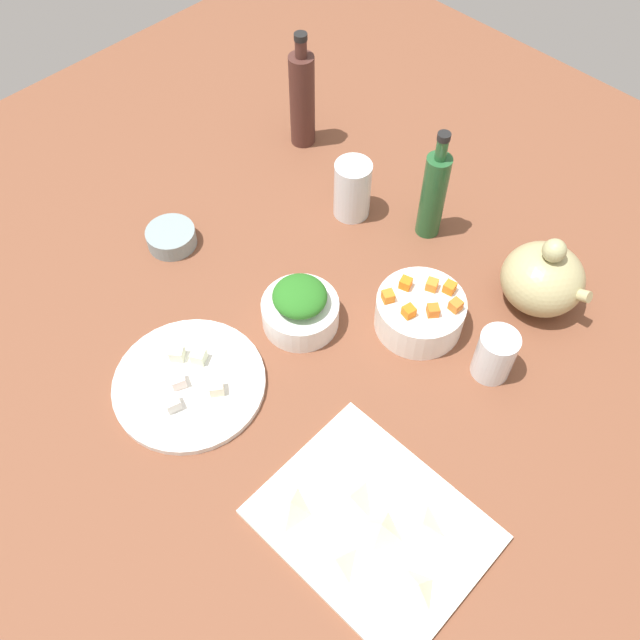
% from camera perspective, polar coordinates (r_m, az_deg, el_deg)
% --- Properties ---
extents(tabletop, '(1.90, 1.90, 0.03)m').
position_cam_1_polar(tabletop, '(1.16, 0.00, -1.87)').
color(tabletop, brown).
rests_on(tabletop, ground).
extents(cutting_board, '(0.31, 0.25, 0.01)m').
position_cam_1_polar(cutting_board, '(1.00, 4.43, -16.61)').
color(cutting_board, white).
rests_on(cutting_board, tabletop).
extents(plate_tofu, '(0.24, 0.24, 0.01)m').
position_cam_1_polar(plate_tofu, '(1.11, -10.81, -5.21)').
color(plate_tofu, white).
rests_on(plate_tofu, tabletop).
extents(bowl_greens, '(0.13, 0.13, 0.05)m').
position_cam_1_polar(bowl_greens, '(1.15, -1.55, 0.68)').
color(bowl_greens, white).
rests_on(bowl_greens, tabletop).
extents(bowl_carrots, '(0.15, 0.15, 0.06)m').
position_cam_1_polar(bowl_carrots, '(1.15, 8.28, 0.59)').
color(bowl_carrots, white).
rests_on(bowl_carrots, tabletop).
extents(bowl_small_side, '(0.09, 0.09, 0.03)m').
position_cam_1_polar(bowl_small_side, '(1.29, -12.26, 6.74)').
color(bowl_small_side, gray).
rests_on(bowl_small_side, tabletop).
extents(teapot, '(0.16, 0.14, 0.15)m').
position_cam_1_polar(teapot, '(1.21, 18.06, 3.31)').
color(teapot, tan).
rests_on(teapot, tabletop).
extents(bottle_0, '(0.05, 0.05, 0.24)m').
position_cam_1_polar(bottle_0, '(1.42, -1.50, 17.94)').
color(bottle_0, '#4B2923').
rests_on(bottle_0, tabletop).
extents(bottle_1, '(0.05, 0.05, 0.23)m').
position_cam_1_polar(bottle_1, '(1.25, 9.42, 10.34)').
color(bottle_1, '#265C30').
rests_on(bottle_1, tabletop).
extents(drinking_glass_0, '(0.06, 0.06, 0.09)m').
position_cam_1_polar(drinking_glass_0, '(1.11, 14.35, -2.82)').
color(drinking_glass_0, white).
rests_on(drinking_glass_0, tabletop).
extents(drinking_glass_1, '(0.07, 0.07, 0.12)m').
position_cam_1_polar(drinking_glass_1, '(1.29, 2.71, 10.80)').
color(drinking_glass_1, white).
rests_on(drinking_glass_1, tabletop).
extents(carrot_cube_0, '(0.03, 0.03, 0.02)m').
position_cam_1_polar(carrot_cube_0, '(1.11, 9.38, 0.79)').
color(carrot_cube_0, orange).
rests_on(carrot_cube_0, bowl_carrots).
extents(carrot_cube_1, '(0.02, 0.02, 0.02)m').
position_cam_1_polar(carrot_cube_1, '(1.12, 11.22, 1.20)').
color(carrot_cube_1, orange).
rests_on(carrot_cube_1, bowl_carrots).
extents(carrot_cube_2, '(0.02, 0.02, 0.02)m').
position_cam_1_polar(carrot_cube_2, '(1.11, 5.68, 1.98)').
color(carrot_cube_2, orange).
rests_on(carrot_cube_2, bowl_carrots).
extents(carrot_cube_3, '(0.02, 0.02, 0.02)m').
position_cam_1_polar(carrot_cube_3, '(1.14, 10.73, 2.67)').
color(carrot_cube_3, orange).
rests_on(carrot_cube_3, bowl_carrots).
extents(carrot_cube_4, '(0.02, 0.02, 0.02)m').
position_cam_1_polar(carrot_cube_4, '(1.10, 7.39, 0.71)').
color(carrot_cube_4, orange).
rests_on(carrot_cube_4, bowl_carrots).
extents(carrot_cube_5, '(0.02, 0.02, 0.02)m').
position_cam_1_polar(carrot_cube_5, '(1.14, 9.29, 2.91)').
color(carrot_cube_5, orange).
rests_on(carrot_cube_5, bowl_carrots).
extents(carrot_cube_6, '(0.02, 0.02, 0.02)m').
position_cam_1_polar(carrot_cube_6, '(1.13, 7.14, 3.06)').
color(carrot_cube_6, orange).
rests_on(carrot_cube_6, bowl_carrots).
extents(chopped_greens_mound, '(0.11, 0.11, 0.04)m').
position_cam_1_polar(chopped_greens_mound, '(1.11, -1.60, 2.07)').
color(chopped_greens_mound, '#297021').
rests_on(chopped_greens_mound, bowl_greens).
extents(tofu_cube_0, '(0.03, 0.03, 0.02)m').
position_cam_1_polar(tofu_cube_0, '(1.10, -11.74, -4.95)').
color(tofu_cube_0, white).
rests_on(tofu_cube_0, plate_tofu).
extents(tofu_cube_1, '(0.03, 0.03, 0.02)m').
position_cam_1_polar(tofu_cube_1, '(1.08, -8.61, -5.57)').
color(tofu_cube_1, '#F6ECC9').
rests_on(tofu_cube_1, plate_tofu).
extents(tofu_cube_2, '(0.03, 0.03, 0.02)m').
position_cam_1_polar(tofu_cube_2, '(1.08, -12.17, -6.79)').
color(tofu_cube_2, silver).
rests_on(tofu_cube_2, plate_tofu).
extents(tofu_cube_3, '(0.03, 0.03, 0.02)m').
position_cam_1_polar(tofu_cube_3, '(1.12, -10.07, -2.98)').
color(tofu_cube_3, '#E8F2CF').
rests_on(tofu_cube_3, plate_tofu).
extents(tofu_cube_4, '(0.03, 0.03, 0.02)m').
position_cam_1_polar(tofu_cube_4, '(1.13, -11.81, -2.73)').
color(tofu_cube_4, silver).
rests_on(tofu_cube_4, plate_tofu).
extents(dumpling_0, '(0.07, 0.07, 0.02)m').
position_cam_1_polar(dumpling_0, '(0.99, 8.48, -16.60)').
color(dumpling_0, beige).
rests_on(dumpling_0, cutting_board).
extents(dumpling_1, '(0.06, 0.06, 0.03)m').
position_cam_1_polar(dumpling_1, '(0.98, 5.09, -16.84)').
color(dumpling_1, beige).
rests_on(dumpling_1, cutting_board).
extents(dumpling_2, '(0.06, 0.06, 0.03)m').
position_cam_1_polar(dumpling_2, '(0.99, -2.41, -15.21)').
color(dumpling_2, beige).
rests_on(dumpling_2, cutting_board).
extents(dumpling_3, '(0.05, 0.05, 0.02)m').
position_cam_1_polar(dumpling_3, '(0.97, 8.11, -21.12)').
color(dumpling_3, beige).
rests_on(dumpling_3, cutting_board).
extents(dumpling_4, '(0.05, 0.06, 0.02)m').
position_cam_1_polar(dumpling_4, '(0.97, 1.31, -19.47)').
color(dumpling_4, beige).
rests_on(dumpling_4, cutting_board).
extents(dumpling_5, '(0.06, 0.06, 0.02)m').
position_cam_1_polar(dumpling_5, '(1.00, 2.48, -14.67)').
color(dumpling_5, beige).
rests_on(dumpling_5, cutting_board).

